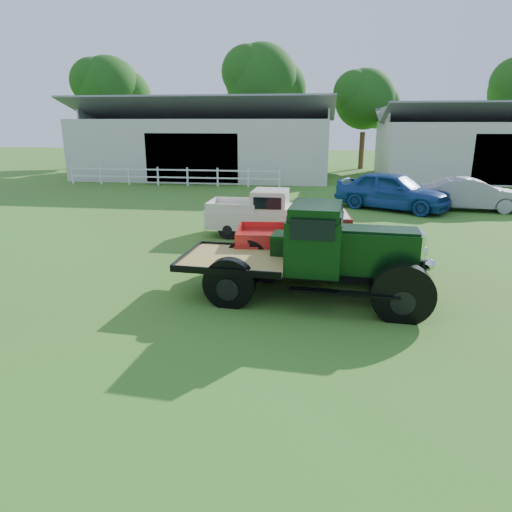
% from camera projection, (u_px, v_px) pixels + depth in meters
% --- Properties ---
extents(ground, '(120.00, 120.00, 0.00)m').
position_uv_depth(ground, '(239.00, 318.00, 9.84)').
color(ground, '#456222').
extents(shed_left, '(18.80, 10.20, 5.60)m').
position_uv_depth(shed_left, '(209.00, 138.00, 34.67)').
color(shed_left, '#A3A890').
rests_on(shed_left, ground).
extents(shed_right, '(16.80, 9.20, 5.20)m').
position_uv_depth(shed_right, '(496.00, 142.00, 32.81)').
color(shed_right, '#A3A890').
rests_on(shed_right, ground).
extents(fence_rail, '(14.20, 0.16, 1.20)m').
position_uv_depth(fence_rail, '(173.00, 176.00, 29.74)').
color(fence_rail, white).
rests_on(fence_rail, ground).
extents(tree_a, '(6.30, 6.30, 10.50)m').
position_uv_depth(tree_a, '(110.00, 108.00, 42.11)').
color(tree_a, '#245315').
rests_on(tree_a, ground).
extents(tree_b, '(6.90, 6.90, 11.50)m').
position_uv_depth(tree_b, '(262.00, 101.00, 41.01)').
color(tree_b, '#245315').
rests_on(tree_b, ground).
extents(tree_c, '(5.40, 5.40, 9.00)m').
position_uv_depth(tree_c, '(364.00, 116.00, 39.19)').
color(tree_c, '#245315').
rests_on(tree_c, ground).
extents(vintage_flatbed, '(5.89, 2.67, 2.28)m').
position_uv_depth(vintage_flatbed, '(310.00, 252.00, 10.63)').
color(vintage_flatbed, black).
rests_on(vintage_flatbed, ground).
extents(red_pickup, '(4.86, 2.20, 1.72)m').
position_uv_depth(red_pickup, '(320.00, 244.00, 12.46)').
color(red_pickup, red).
rests_on(red_pickup, ground).
extents(white_pickup, '(4.56, 1.86, 1.66)m').
position_uv_depth(white_pickup, '(268.00, 213.00, 16.66)').
color(white_pickup, beige).
rests_on(white_pickup, ground).
extents(misc_car_blue, '(5.67, 4.39, 1.80)m').
position_uv_depth(misc_car_blue, '(392.00, 191.00, 21.63)').
color(misc_car_blue, navy).
rests_on(misc_car_blue, ground).
extents(misc_car_grey, '(4.67, 2.01, 1.50)m').
position_uv_depth(misc_car_grey, '(472.00, 194.00, 21.49)').
color(misc_car_grey, gray).
rests_on(misc_car_grey, ground).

